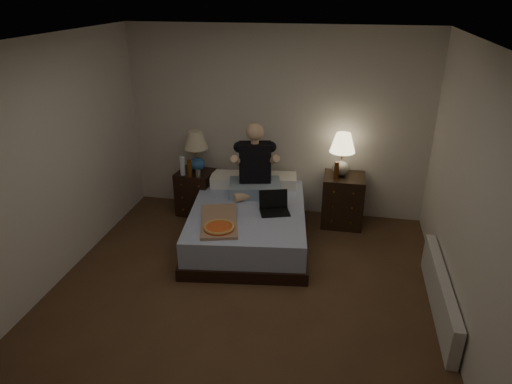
% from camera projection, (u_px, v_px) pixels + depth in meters
% --- Properties ---
extents(floor, '(4.00, 4.50, 0.00)m').
position_uv_depth(floor, '(238.00, 306.00, 4.55)').
color(floor, brown).
rests_on(floor, ground).
extents(ceiling, '(4.00, 4.50, 0.00)m').
position_uv_depth(ceiling, '(233.00, 44.00, 3.52)').
color(ceiling, white).
rests_on(ceiling, ground).
extents(wall_back, '(4.00, 0.00, 2.50)m').
position_uv_depth(wall_back, '(276.00, 123.00, 6.04)').
color(wall_back, beige).
rests_on(wall_back, ground).
extents(wall_left, '(0.00, 4.50, 2.50)m').
position_uv_depth(wall_left, '(34.00, 175.00, 4.39)').
color(wall_left, beige).
rests_on(wall_left, ground).
extents(wall_right, '(0.00, 4.50, 2.50)m').
position_uv_depth(wall_right, '(477.00, 212.00, 3.67)').
color(wall_right, beige).
rests_on(wall_right, ground).
extents(bed, '(1.59, 1.98, 0.45)m').
position_uv_depth(bed, '(248.00, 224.00, 5.63)').
color(bed, '#5B75B6').
rests_on(bed, floor).
extents(nightstand_left, '(0.51, 0.47, 0.61)m').
position_uv_depth(nightstand_left, '(196.00, 192.00, 6.31)').
color(nightstand_left, black).
rests_on(nightstand_left, floor).
extents(nightstand_right, '(0.53, 0.48, 0.68)m').
position_uv_depth(nightstand_right, '(343.00, 200.00, 5.99)').
color(nightstand_right, black).
rests_on(nightstand_right, floor).
extents(lamp_left, '(0.39, 0.39, 0.56)m').
position_uv_depth(lamp_left, '(196.00, 151.00, 6.11)').
color(lamp_left, '#2A599C').
rests_on(lamp_left, nightstand_left).
extents(lamp_right, '(0.37, 0.37, 0.56)m').
position_uv_depth(lamp_right, '(342.00, 155.00, 5.77)').
color(lamp_right, gray).
rests_on(lamp_right, nightstand_right).
extents(water_bottle, '(0.07, 0.07, 0.25)m').
position_uv_depth(water_bottle, '(183.00, 166.00, 6.04)').
color(water_bottle, white).
rests_on(water_bottle, nightstand_left).
extents(soda_can, '(0.07, 0.07, 0.10)m').
position_uv_depth(soda_can, '(198.00, 173.00, 6.00)').
color(soda_can, '#A8A8A3').
rests_on(soda_can, nightstand_left).
extents(beer_bottle_left, '(0.06, 0.06, 0.23)m').
position_uv_depth(beer_bottle_left, '(190.00, 168.00, 5.99)').
color(beer_bottle_left, '#5B310D').
rests_on(beer_bottle_left, nightstand_left).
extents(beer_bottle_right, '(0.06, 0.06, 0.23)m').
position_uv_depth(beer_bottle_right, '(336.00, 170.00, 5.72)').
color(beer_bottle_right, '#572D0C').
rests_on(beer_bottle_right, nightstand_right).
extents(person, '(0.76, 0.65, 0.93)m').
position_uv_depth(person, '(255.00, 160.00, 5.72)').
color(person, black).
rests_on(person, bed).
extents(laptop, '(0.41, 0.37, 0.24)m').
position_uv_depth(laptop, '(275.00, 204.00, 5.36)').
color(laptop, black).
rests_on(laptop, bed).
extents(pizza_box, '(0.59, 0.84, 0.08)m').
position_uv_depth(pizza_box, '(219.00, 228.00, 4.99)').
color(pizza_box, tan).
rests_on(pizza_box, bed).
extents(radiator, '(0.10, 1.60, 0.40)m').
position_uv_depth(radiator, '(440.00, 293.00, 4.41)').
color(radiator, silver).
rests_on(radiator, floor).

